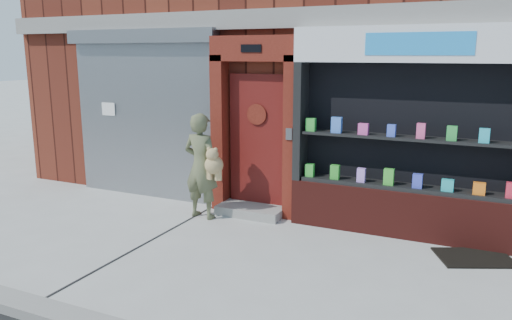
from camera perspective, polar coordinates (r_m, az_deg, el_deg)
The scene contains 6 objects.
ground at distance 6.59m, azimuth -1.06°, elevation -11.39°, with size 80.00×80.00×0.00m, color #9E9E99.
shutter_bay at distance 9.32m, azimuth -12.63°, elevation 6.23°, with size 3.10×0.30×3.04m.
red_door_bay at distance 8.13m, azimuth -0.10°, elevation 3.84°, with size 1.52×0.58×2.90m.
pharmacy_bay at distance 7.40m, azimuth 17.53°, elevation 1.79°, with size 3.50×0.41×3.00m.
woman at distance 8.02m, azimuth -6.16°, elevation -0.67°, with size 0.76×0.46×1.71m.
doormat at distance 7.22m, azimuth 23.69°, elevation -10.18°, with size 0.93×0.65×0.02m, color black.
Camera 1 is at (2.66, -5.43, 2.63)m, focal length 35.00 mm.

